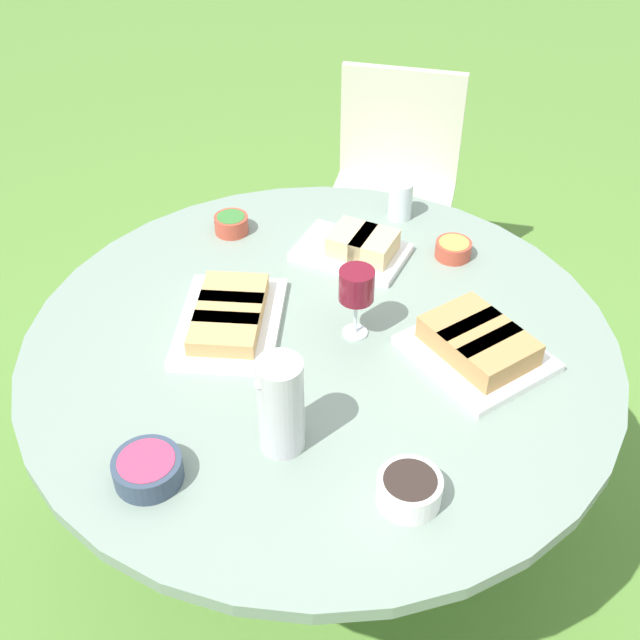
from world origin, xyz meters
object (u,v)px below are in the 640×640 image
dining_table (320,367)px  water_pitcher (281,405)px  chair_near_right (394,178)px  wine_glass (357,287)px

dining_table → water_pitcher: bearing=43.8°
water_pitcher → chair_near_right: bearing=-135.9°
wine_glass → dining_table: bearing=-18.0°
dining_table → water_pitcher: 0.39m
water_pitcher → wine_glass: (-0.32, -0.20, 0.03)m
chair_near_right → water_pitcher: (1.09, 1.05, 0.34)m
chair_near_right → water_pitcher: water_pitcher is taller
chair_near_right → wine_glass: 1.20m
dining_table → wine_glass: (-0.08, 0.03, 0.23)m
dining_table → wine_glass: bearing=162.0°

